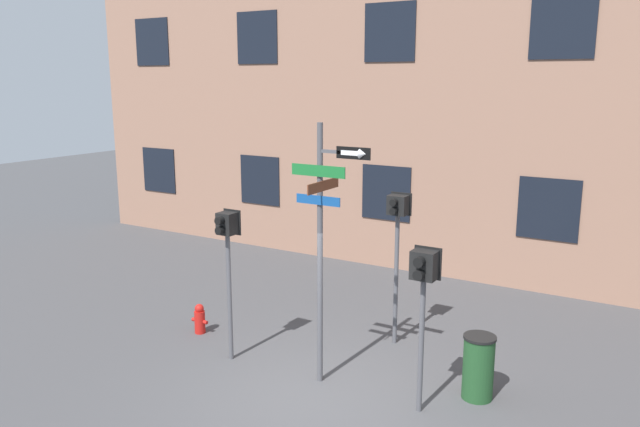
# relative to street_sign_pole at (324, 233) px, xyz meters

# --- Properties ---
(ground_plane) EXTENTS (60.00, 60.00, 0.00)m
(ground_plane) POSITION_rel_street_sign_pole_xyz_m (0.16, -0.58, -2.50)
(ground_plane) COLOR #424244
(building_facade) EXTENTS (24.00, 0.63, 11.93)m
(building_facade) POSITION_rel_street_sign_pole_xyz_m (0.16, 6.61, 3.46)
(building_facade) COLOR #936B56
(building_facade) RESTS_ON ground_plane
(street_sign_pole) EXTENTS (1.33, 0.91, 4.21)m
(street_sign_pole) POSITION_rel_street_sign_pole_xyz_m (0.00, 0.00, 0.00)
(street_sign_pole) COLOR #4C4C51
(street_sign_pole) RESTS_ON ground_plane
(pedestrian_signal_left) EXTENTS (0.35, 0.40, 2.68)m
(pedestrian_signal_left) POSITION_rel_street_sign_pole_xyz_m (-1.84, -0.10, -0.43)
(pedestrian_signal_left) COLOR #4C4C51
(pedestrian_signal_left) RESTS_ON ground_plane
(pedestrian_signal_right) EXTENTS (0.41, 0.40, 2.50)m
(pedestrian_signal_right) POSITION_rel_street_sign_pole_xyz_m (1.69, -0.06, -0.51)
(pedestrian_signal_right) COLOR #4C4C51
(pedestrian_signal_right) RESTS_ON ground_plane
(pedestrian_signal_across) EXTENTS (0.40, 0.40, 2.84)m
(pedestrian_signal_across) POSITION_rel_street_sign_pole_xyz_m (0.36, 2.01, -0.27)
(pedestrian_signal_across) COLOR #4C4C51
(pedestrian_signal_across) RESTS_ON ground_plane
(fire_hydrant) EXTENTS (0.37, 0.21, 0.59)m
(fire_hydrant) POSITION_rel_street_sign_pole_xyz_m (-3.08, 0.50, -2.22)
(fire_hydrant) COLOR red
(fire_hydrant) RESTS_ON ground_plane
(trash_bin) EXTENTS (0.50, 0.50, 1.02)m
(trash_bin) POSITION_rel_street_sign_pole_xyz_m (2.31, 0.77, -1.99)
(trash_bin) COLOR #1E4723
(trash_bin) RESTS_ON ground_plane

